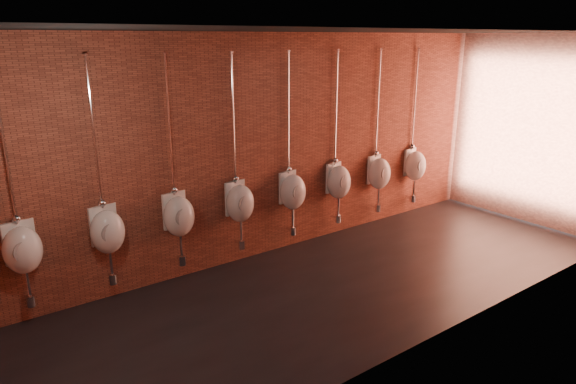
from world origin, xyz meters
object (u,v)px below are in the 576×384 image
(urinal_0, at_px, (22,249))
(urinal_3, at_px, (240,202))
(urinal_4, at_px, (292,191))
(urinal_2, at_px, (179,215))
(urinal_5, at_px, (339,181))
(urinal_1, at_px, (107,230))
(urinal_7, at_px, (415,165))
(urinal_6, at_px, (379,173))

(urinal_0, distance_m, urinal_3, 2.75)
(urinal_0, bearing_deg, urinal_4, 0.00)
(urinal_2, distance_m, urinal_5, 2.75)
(urinal_1, distance_m, urinal_5, 3.67)
(urinal_1, relative_size, urinal_7, 1.00)
(urinal_3, distance_m, urinal_6, 2.75)
(urinal_6, relative_size, urinal_7, 1.00)
(urinal_0, relative_size, urinal_4, 1.00)
(urinal_3, xyz_separation_m, urinal_6, (2.75, 0.00, 0.00))
(urinal_0, bearing_deg, urinal_5, 0.00)
(urinal_4, relative_size, urinal_7, 1.00)
(urinal_4, bearing_deg, urinal_0, 180.00)
(urinal_2, height_order, urinal_4, same)
(urinal_0, xyz_separation_m, urinal_4, (3.67, 0.00, 0.00))
(urinal_4, bearing_deg, urinal_7, 0.00)
(urinal_0, height_order, urinal_1, same)
(urinal_0, bearing_deg, urinal_1, 0.00)
(urinal_1, xyz_separation_m, urinal_2, (0.92, 0.00, 0.00))
(urinal_7, bearing_deg, urinal_1, 180.00)
(urinal_1, relative_size, urinal_5, 1.00)
(urinal_3, height_order, urinal_6, same)
(urinal_6, bearing_deg, urinal_3, 180.00)
(urinal_1, bearing_deg, urinal_6, 0.00)
(urinal_7, bearing_deg, urinal_2, 180.00)
(urinal_1, height_order, urinal_2, same)
(urinal_5, height_order, urinal_6, same)
(urinal_1, relative_size, urinal_2, 1.00)
(urinal_0, height_order, urinal_4, same)
(urinal_2, distance_m, urinal_7, 4.59)
(urinal_0, distance_m, urinal_2, 1.84)
(urinal_5, bearing_deg, urinal_2, 180.00)
(urinal_1, xyz_separation_m, urinal_5, (3.67, 0.00, 0.00))
(urinal_1, bearing_deg, urinal_5, 0.00)
(urinal_2, xyz_separation_m, urinal_4, (1.84, 0.00, 0.00))
(urinal_3, distance_m, urinal_7, 3.67)
(urinal_4, distance_m, urinal_5, 0.92)
(urinal_4, xyz_separation_m, urinal_6, (1.84, 0.00, 0.00))
(urinal_1, xyz_separation_m, urinal_6, (4.59, 0.00, 0.00))
(urinal_7, bearing_deg, urinal_4, 180.00)
(urinal_3, xyz_separation_m, urinal_4, (0.92, 0.00, 0.00))
(urinal_0, xyz_separation_m, urinal_7, (6.42, 0.00, 0.00))
(urinal_0, xyz_separation_m, urinal_5, (4.59, 0.00, 0.00))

